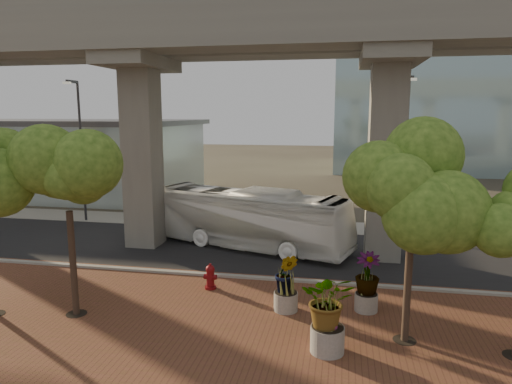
# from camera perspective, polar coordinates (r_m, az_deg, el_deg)

# --- Properties ---
(ground) EXTENTS (160.00, 160.00, 0.00)m
(ground) POSITION_cam_1_polar(r_m,az_deg,el_deg) (21.26, -0.75, -8.97)
(ground) COLOR #373228
(ground) RESTS_ON ground
(brick_plaza) EXTENTS (70.00, 13.00, 0.06)m
(brick_plaza) POSITION_cam_1_polar(r_m,az_deg,el_deg) (14.14, -7.61, -19.05)
(brick_plaza) COLOR brown
(brick_plaza) RESTS_ON ground
(asphalt_road) EXTENTS (90.00, 8.00, 0.04)m
(asphalt_road) POSITION_cam_1_polar(r_m,az_deg,el_deg) (23.12, 0.25, -7.36)
(asphalt_road) COLOR black
(asphalt_road) RESTS_ON ground
(curb_strip) EXTENTS (70.00, 0.25, 0.16)m
(curb_strip) POSITION_cam_1_polar(r_m,az_deg,el_deg) (19.39, -1.95, -10.60)
(curb_strip) COLOR #9A988F
(curb_strip) RESTS_ON ground
(far_sidewalk) EXTENTS (90.00, 3.00, 0.06)m
(far_sidewalk) POSITION_cam_1_polar(r_m,az_deg,el_deg) (28.35, 2.29, -4.12)
(far_sidewalk) COLOR #9A988F
(far_sidewalk) RESTS_ON ground
(transit_viaduct) EXTENTS (72.00, 5.60, 12.40)m
(transit_viaduct) POSITION_cam_1_polar(r_m,az_deg,el_deg) (22.10, 0.26, 10.96)
(transit_viaduct) COLOR gray
(transit_viaduct) RESTS_ON ground
(station_pavilion) EXTENTS (23.00, 13.00, 6.30)m
(station_pavilion) POSITION_cam_1_polar(r_m,az_deg,el_deg) (43.21, -23.13, 4.19)
(station_pavilion) COLOR #AFC5C8
(station_pavilion) RESTS_ON ground
(transit_bus) EXTENTS (11.11, 5.86, 3.03)m
(transit_bus) POSITION_cam_1_polar(r_m,az_deg,el_deg) (23.38, -1.12, -3.37)
(transit_bus) COLOR white
(transit_bus) RESTS_ON ground
(fire_hydrant) EXTENTS (0.51, 0.45, 1.01)m
(fire_hydrant) POSITION_cam_1_polar(r_m,az_deg,el_deg) (18.19, -5.73, -10.48)
(fire_hydrant) COLOR maroon
(fire_hydrant) RESTS_ON ground
(planter_front) EXTENTS (2.18, 2.18, 2.40)m
(planter_front) POSITION_cam_1_polar(r_m,az_deg,el_deg) (13.43, 9.03, -13.66)
(planter_front) COLOR #A49D94
(planter_front) RESTS_ON ground
(planter_right) EXTENTS (1.95, 1.95, 2.08)m
(planter_right) POSITION_cam_1_polar(r_m,az_deg,el_deg) (16.38, 13.74, -10.17)
(planter_right) COLOR gray
(planter_right) RESTS_ON ground
(planter_left) EXTENTS (1.86, 1.86, 2.05)m
(planter_left) POSITION_cam_1_polar(r_m,az_deg,el_deg) (16.00, 3.78, -10.45)
(planter_left) COLOR #A9A198
(planter_left) RESTS_ON ground
(street_tree_near_west) EXTENTS (3.61, 3.61, 6.32)m
(street_tree_near_west) POSITION_cam_1_polar(r_m,az_deg,el_deg) (16.06, -22.55, 1.44)
(street_tree_near_west) COLOR #463328
(street_tree_near_west) RESTS_ON ground
(street_tree_near_east) EXTENTS (4.01, 4.01, 6.38)m
(street_tree_near_east) POSITION_cam_1_polar(r_m,az_deg,el_deg) (13.78, 19.05, -0.12)
(street_tree_near_east) COLOR #463328
(street_tree_near_east) RESTS_ON ground
(streetlamp_west) EXTENTS (0.43, 1.27, 8.77)m
(streetlamp_west) POSITION_cam_1_polar(r_m,az_deg,el_deg) (30.64, -21.15, 5.92)
(streetlamp_west) COLOR #323238
(streetlamp_west) RESTS_ON ground
(streetlamp_east) EXTENTS (0.43, 1.26, 8.70)m
(streetlamp_east) POSITION_cam_1_polar(r_m,az_deg,el_deg) (26.14, 18.25, 5.44)
(streetlamp_east) COLOR #313136
(streetlamp_east) RESTS_ON ground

